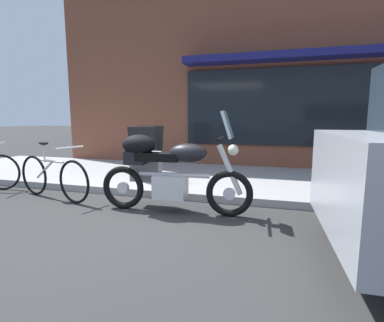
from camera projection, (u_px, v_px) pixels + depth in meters
ground_plane at (123, 222)px, 3.67m from camera, size 80.00×80.00×0.00m
touring_motorcycle at (165, 169)px, 4.03m from camera, size 2.14×0.62×1.39m
parked_bicycle at (53, 176)px, 4.69m from camera, size 1.66×0.58×0.93m
sandwich_board_sign at (146, 153)px, 5.54m from camera, size 0.55×0.43×1.02m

